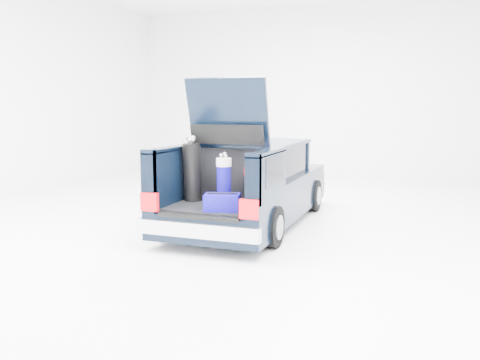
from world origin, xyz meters
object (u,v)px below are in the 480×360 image
at_px(car, 252,185).
at_px(black_golf_bag, 192,172).
at_px(red_suitcase, 257,186).
at_px(blue_golf_bag, 224,180).
at_px(blue_duffel, 222,202).

bearing_deg(car, black_golf_bag, -110.03).
distance_m(red_suitcase, blue_golf_bag, 0.51).
xyz_separation_m(red_suitcase, black_golf_bag, (-1.00, -0.16, 0.18)).
height_order(car, black_golf_bag, car).
bearing_deg(red_suitcase, car, 129.75).
height_order(car, blue_golf_bag, car).
distance_m(black_golf_bag, blue_duffel, 0.97).
relative_size(red_suitcase, blue_golf_bag, 0.73).
relative_size(black_golf_bag, blue_duffel, 1.79).
bearing_deg(car, red_suitcase, -67.64).
height_order(red_suitcase, black_golf_bag, black_golf_bag).
distance_m(car, red_suitcase, 1.33).
xyz_separation_m(black_golf_bag, blue_golf_bag, (0.53, -0.01, -0.10)).
bearing_deg(black_golf_bag, blue_golf_bag, 19.36).
bearing_deg(blue_golf_bag, black_golf_bag, -158.05).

